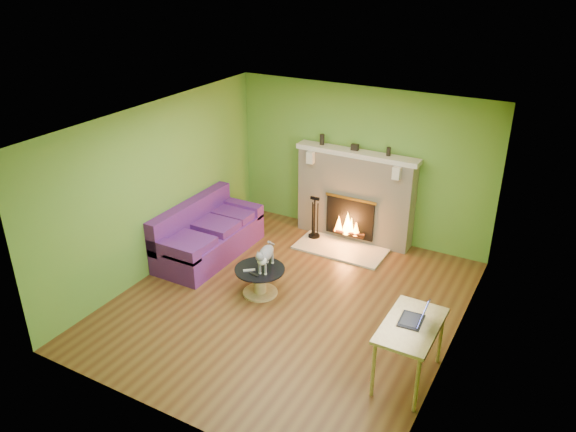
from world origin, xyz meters
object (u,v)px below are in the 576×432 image
at_px(desk, 411,331).
at_px(sofa, 207,235).
at_px(coffee_table, 260,279).
at_px(cat, 266,256).

bearing_deg(desk, sofa, 161.21).
height_order(sofa, desk, sofa).
bearing_deg(coffee_table, desk, -16.20).
xyz_separation_m(desk, cat, (-2.35, 0.76, -0.05)).
bearing_deg(coffee_table, cat, 32.01).
distance_m(coffee_table, desk, 2.56).
bearing_deg(sofa, cat, -20.30).
relative_size(coffee_table, cat, 1.13).
height_order(coffee_table, desk, desk).
bearing_deg(desk, coffee_table, 163.80).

